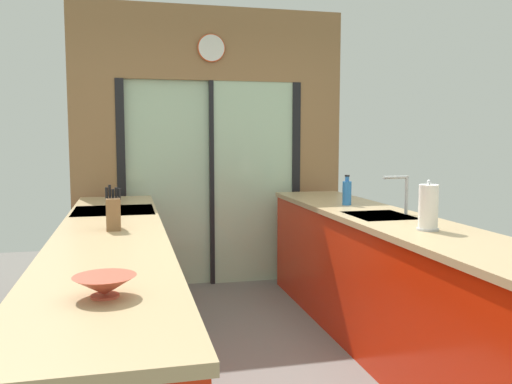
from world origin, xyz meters
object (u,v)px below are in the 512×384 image
at_px(mixing_bowl, 105,286).
at_px(knife_block, 113,213).
at_px(paper_towel_roll, 428,208).
at_px(soap_bottle, 347,192).
at_px(oven_range, 116,271).

bearing_deg(mixing_bowl, knife_block, 90.00).
distance_m(knife_block, paper_towel_roll, 1.84).
distance_m(mixing_bowl, paper_towel_roll, 2.01).
distance_m(mixing_bowl, soap_bottle, 2.76).
xyz_separation_m(mixing_bowl, paper_towel_roll, (1.78, 0.92, 0.09)).
height_order(oven_range, knife_block, knife_block).
bearing_deg(knife_block, oven_range, 91.22).
distance_m(mixing_bowl, knife_block, 1.37).
height_order(knife_block, soap_bottle, knife_block).
xyz_separation_m(soap_bottle, paper_towel_roll, (0.00, -1.19, 0.03)).
xyz_separation_m(oven_range, mixing_bowl, (0.02, -2.23, 0.50)).
relative_size(oven_range, paper_towel_roll, 3.11).
distance_m(oven_range, soap_bottle, 1.89).
relative_size(mixing_bowl, knife_block, 0.81).
xyz_separation_m(oven_range, soap_bottle, (1.80, -0.12, 0.57)).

